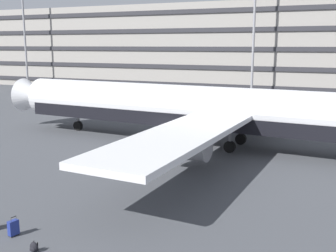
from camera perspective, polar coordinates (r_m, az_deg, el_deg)
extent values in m
plane|color=#424449|center=(32.23, -1.58, -3.45)|extent=(600.00, 600.00, 0.00)
cube|color=gray|center=(75.08, 13.37, 10.39)|extent=(178.92, 17.17, 14.99)
cube|color=#2D2D33|center=(66.87, 11.84, 5.24)|extent=(177.13, 0.24, 0.70)
cube|color=#2D2D33|center=(66.64, 11.94, 7.81)|extent=(177.13, 0.24, 0.70)
cube|color=#2D2D33|center=(66.55, 12.05, 10.38)|extent=(177.13, 0.24, 0.70)
cube|color=#2D2D33|center=(66.59, 12.15, 12.96)|extent=(177.13, 0.24, 0.70)
cube|color=#2D2D33|center=(66.76, 12.26, 15.53)|extent=(177.13, 0.24, 0.70)
cylinder|color=silver|center=(33.30, 7.00, 2.42)|extent=(37.65, 5.64, 3.49)
cube|color=black|center=(33.46, 6.96, 0.79)|extent=(36.15, 5.49, 1.12)
cone|color=silver|center=(43.92, -18.07, 4.06)|extent=(2.98, 3.47, 3.32)
cube|color=silver|center=(24.20, 1.56, -1.44)|extent=(5.30, 15.98, 0.36)
cube|color=silver|center=(42.20, 12.68, 3.71)|extent=(5.30, 15.98, 0.36)
cylinder|color=#9E9EA3|center=(27.21, 3.11, -2.76)|extent=(2.60, 2.06, 1.92)
cylinder|color=#9E9EA3|center=(39.80, 10.91, 1.51)|extent=(2.60, 2.06, 1.92)
cylinder|color=black|center=(40.72, -12.34, 0.03)|extent=(0.92, 0.40, 0.90)
cylinder|color=slate|center=(40.60, -12.38, 0.98)|extent=(0.20, 0.20, 1.37)
cylinder|color=black|center=(31.97, 8.53, -2.86)|extent=(0.92, 0.40, 0.90)
cylinder|color=slate|center=(31.82, 8.56, -1.67)|extent=(0.20, 0.20, 1.37)
cylinder|color=black|center=(34.74, 10.05, -1.78)|extent=(0.92, 0.40, 0.90)
cylinder|color=slate|center=(34.59, 10.09, -0.68)|extent=(0.20, 0.20, 1.37)
cylinder|color=gray|center=(82.05, -19.25, 12.17)|extent=(0.36, 0.36, 20.86)
cylinder|color=gray|center=(62.43, 11.90, 15.38)|extent=(0.36, 0.36, 25.92)
cube|color=navy|center=(19.51, -20.62, -13.02)|extent=(0.33, 0.49, 0.65)
cylinder|color=#333338|center=(19.24, -20.90, -12.05)|extent=(0.02, 0.02, 0.19)
cylinder|color=#333338|center=(19.36, -20.28, -11.86)|extent=(0.02, 0.02, 0.19)
cube|color=black|center=(19.26, -20.61, -11.70)|extent=(0.08, 0.24, 0.02)
cylinder|color=black|center=(19.65, -21.15, -14.01)|extent=(0.05, 0.03, 0.05)
cylinder|color=black|center=(19.81, -20.26, -13.73)|extent=(0.05, 0.03, 0.05)
cylinder|color=black|center=(19.50, -20.84, -14.19)|extent=(0.05, 0.03, 0.05)
cylinder|color=black|center=(19.67, -19.95, -13.90)|extent=(0.05, 0.03, 0.05)
ellipsoid|color=black|center=(17.93, -18.07, -15.64)|extent=(0.37, 0.22, 0.43)
ellipsoid|color=black|center=(17.89, -18.27, -15.94)|extent=(0.26, 0.10, 0.19)
torus|color=black|center=(17.86, -18.04, -14.96)|extent=(0.08, 0.01, 0.08)
cube|color=black|center=(17.94, -17.59, -15.60)|extent=(0.04, 0.02, 0.36)
cube|color=black|center=(18.06, -18.11, -15.44)|extent=(0.04, 0.02, 0.36)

